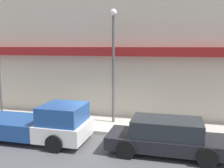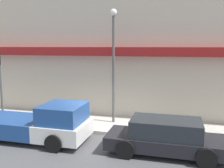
{
  "view_description": "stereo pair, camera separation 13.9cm",
  "coord_description": "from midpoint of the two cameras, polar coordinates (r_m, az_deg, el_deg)",
  "views": [
    {
      "loc": [
        3.72,
        -11.23,
        4.32
      ],
      "look_at": [
        0.56,
        1.15,
        2.38
      ],
      "focal_mm": 40.0,
      "sensor_mm": 36.0,
      "label": 1
    },
    {
      "loc": [
        3.85,
        -11.19,
        4.32
      ],
      "look_at": [
        0.56,
        1.15,
        2.38
      ],
      "focal_mm": 40.0,
      "sensor_mm": 36.0,
      "label": 2
    }
  ],
  "objects": [
    {
      "name": "ground_plane",
      "position": [
        12.6,
        -3.58,
        -11.42
      ],
      "size": [
        80.0,
        80.0,
        0.0
      ],
      "primitive_type": "plane",
      "color": "#4C4C4F"
    },
    {
      "name": "sidewalk",
      "position": [
        13.86,
        -1.68,
        -9.12
      ],
      "size": [
        36.0,
        2.88,
        0.18
      ],
      "color": "#B7B2A8",
      "rests_on": "ground"
    },
    {
      "name": "pickup_truck",
      "position": [
        12.06,
        -15.91,
        -8.76
      ],
      "size": [
        5.29,
        2.32,
        1.76
      ],
      "rotation": [
        0.0,
        0.0,
        -0.02
      ],
      "color": "white",
      "rests_on": "ground"
    },
    {
      "name": "street_lamp",
      "position": [
        13.3,
        0.65,
        6.92
      ],
      "size": [
        0.36,
        0.36,
        6.06
      ],
      "color": "#4C4C4C",
      "rests_on": "sidewalk"
    },
    {
      "name": "fire_hydrant",
      "position": [
        13.43,
        -5.59,
        -8.03
      ],
      "size": [
        0.2,
        0.2,
        0.59
      ],
      "color": "red",
      "rests_on": "sidewalk"
    },
    {
      "name": "parked_car",
      "position": [
        10.49,
        12.52,
        -11.69
      ],
      "size": [
        4.76,
        1.97,
        1.44
      ],
      "rotation": [
        0.0,
        0.0,
        0.04
      ],
      "color": "black",
      "rests_on": "ground"
    },
    {
      "name": "building",
      "position": [
        16.04,
        1.23,
        11.3
      ],
      "size": [
        19.8,
        3.8,
        10.14
      ],
      "color": "#BCB29E",
      "rests_on": "ground"
    }
  ]
}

